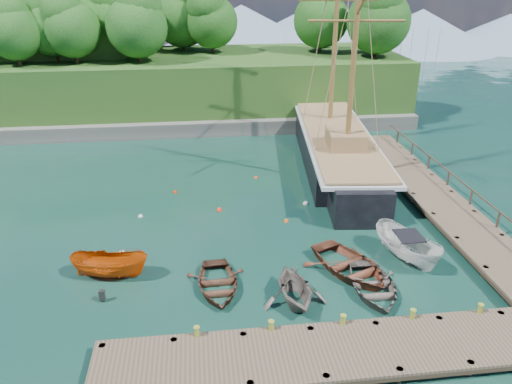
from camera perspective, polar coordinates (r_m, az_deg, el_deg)
ground at (r=25.60m, az=2.24°, el=-9.02°), size 160.00×160.00×0.00m
dock_near at (r=20.74m, az=10.96°, el=-17.37°), size 20.00×3.20×1.10m
dock_east at (r=34.66m, az=19.48°, el=-0.27°), size 3.20×24.00×1.10m
bollard_0 at (r=21.30m, az=-6.67°, el=-17.23°), size 0.26×0.26×0.45m
bollard_1 at (r=21.45m, az=1.72°, el=-16.69°), size 0.26×0.26×0.45m
bollard_2 at (r=22.02m, az=9.77°, el=-15.84°), size 0.26×0.26×0.45m
bollard_3 at (r=22.96m, az=17.22°, el=-14.78°), size 0.26×0.26×0.45m
bollard_4 at (r=24.24m, az=23.91°, el=-13.62°), size 0.26×0.26×0.45m
rowboat_0 at (r=24.39m, az=-4.41°, el=-10.98°), size 3.02×4.13×0.83m
rowboat_1 at (r=23.59m, az=4.38°, el=-12.38°), size 3.35×3.78×1.84m
rowboat_2 at (r=25.93m, az=10.61°, el=-9.00°), size 5.14×5.86×1.01m
rowboat_3 at (r=24.77m, az=13.15°, el=-11.02°), size 3.19×4.38×0.89m
motorboat_orange at (r=26.18m, az=-16.20°, el=-9.27°), size 4.12×2.20×1.51m
cabin_boat_white at (r=27.67m, az=16.74°, el=-7.37°), size 3.13×4.85×1.75m
schooner at (r=38.96m, az=9.16°, el=4.65°), size 7.13×27.39×20.06m
mooring_buoy_0 at (r=27.97m, az=-15.07°, el=-6.78°), size 0.34×0.34×0.34m
mooring_buoy_1 at (r=31.61m, az=-4.21°, el=-2.13°), size 0.37×0.37×0.37m
mooring_buoy_2 at (r=30.25m, az=3.46°, el=-3.39°), size 0.32×0.32×0.32m
mooring_buoy_3 at (r=32.53m, az=5.69°, el=-1.38°), size 0.37×0.37×0.37m
mooring_buoy_4 at (r=34.44m, az=-9.24°, el=-0.06°), size 0.28×0.28×0.28m
mooring_buoy_5 at (r=36.32m, az=-0.01°, el=1.60°), size 0.28×0.28×0.28m
mooring_buoy_6 at (r=31.58m, az=-13.08°, el=-2.77°), size 0.30×0.30×0.30m
headland at (r=53.92m, az=-17.36°, el=14.25°), size 51.00×19.31×12.90m
distant_ridge at (r=91.91m, az=-2.12°, el=18.35°), size 117.00×40.00×10.00m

